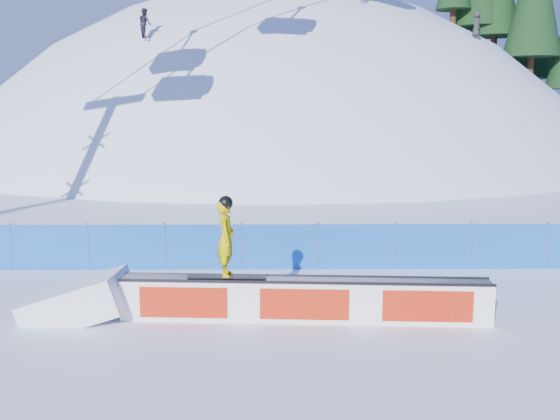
{
  "coord_description": "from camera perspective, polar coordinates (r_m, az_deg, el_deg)",
  "views": [
    {
      "loc": [
        -0.18,
        -11.42,
        4.17
      ],
      "look_at": [
        -0.03,
        2.47,
        1.91
      ],
      "focal_mm": 40.0,
      "sensor_mm": 36.0,
      "label": 1
    }
  ],
  "objects": [
    {
      "name": "ground",
      "position": [
        12.16,
        0.25,
        -10.83
      ],
      "size": [
        160.0,
        160.0,
        0.0
      ],
      "primitive_type": "plane",
      "color": "white",
      "rests_on": "ground"
    },
    {
      "name": "snow_hill",
      "position": [
        57.84,
        -0.41,
        -13.31
      ],
      "size": [
        64.0,
        64.0,
        64.0
      ],
      "color": "white",
      "rests_on": "ground"
    },
    {
      "name": "safety_fence",
      "position": [
        16.32,
        0.01,
        -3.4
      ],
      "size": [
        22.05,
        0.05,
        1.3
      ],
      "color": "blue",
      "rests_on": "ground"
    },
    {
      "name": "rail_box",
      "position": [
        12.48,
        2.25,
        -8.2
      ],
      "size": [
        7.33,
        0.96,
        0.88
      ],
      "rotation": [
        0.0,
        0.0,
        -0.06
      ],
      "color": "white",
      "rests_on": "ground"
    },
    {
      "name": "snow_ramp",
      "position": [
        13.46,
        -17.89,
        -9.28
      ],
      "size": [
        2.2,
        1.45,
        1.32
      ],
      "primitive_type": null,
      "rotation": [
        0.0,
        -0.31,
        -0.06
      ],
      "color": "white",
      "rests_on": "ground"
    },
    {
      "name": "snowboarder",
      "position": [
        12.28,
        -4.94,
        -2.51
      ],
      "size": [
        1.57,
        0.56,
        1.63
      ],
      "rotation": [
        0.0,
        0.0,
        1.59
      ],
      "color": "black",
      "rests_on": "rail_box"
    }
  ]
}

